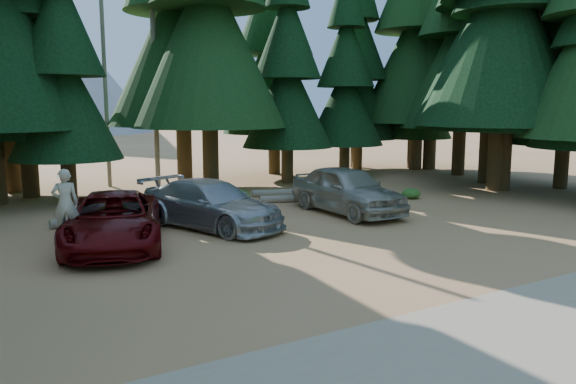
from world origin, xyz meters
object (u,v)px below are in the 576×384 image
object	(u,v)px
silver_minivan_center	(211,204)
log_mid	(295,192)
frisbee_player	(65,203)
log_right	(316,198)
silver_minivan_right	(347,190)
red_pickup	(114,220)
log_left	(114,217)

from	to	relation	value
silver_minivan_center	log_mid	world-z (taller)	silver_minivan_center
frisbee_player	log_right	bearing A→B (deg)	-149.19
silver_minivan_center	log_mid	distance (m)	7.23
silver_minivan_right	log_right	xyz separation A→B (m)	(0.46, 2.80, -0.74)
silver_minivan_right	log_right	distance (m)	2.93
silver_minivan_right	log_mid	world-z (taller)	silver_minivan_right
silver_minivan_center	silver_minivan_right	distance (m)	5.36
red_pickup	log_mid	bearing A→B (deg)	46.56
red_pickup	silver_minivan_center	xyz separation A→B (m)	(3.39, 0.99, 0.01)
red_pickup	log_left	world-z (taller)	red_pickup
silver_minivan_center	frisbee_player	distance (m)	4.99
red_pickup	silver_minivan_center	world-z (taller)	silver_minivan_center
log_mid	silver_minivan_center	bearing A→B (deg)	-122.90
frisbee_player	log_right	xyz separation A→B (m)	(10.53, 4.04, -1.30)
silver_minivan_right	log_mid	bearing A→B (deg)	84.14
silver_minivan_center	silver_minivan_right	xyz separation A→B (m)	(5.35, -0.24, 0.11)
frisbee_player	silver_minivan_center	bearing A→B (deg)	-152.83
red_pickup	silver_minivan_center	bearing A→B (deg)	33.03
silver_minivan_center	log_right	xyz separation A→B (m)	(5.81, 2.56, -0.63)
silver_minivan_right	log_right	size ratio (longest dim) A/B	1.10
frisbee_player	log_mid	world-z (taller)	frisbee_player
red_pickup	log_left	size ratio (longest dim) A/B	1.29
frisbee_player	log_mid	distance (m)	12.06
silver_minivan_center	log_left	size ratio (longest dim) A/B	1.24
log_left	log_right	size ratio (longest dim) A/B	0.90
log_right	silver_minivan_right	bearing A→B (deg)	-79.52
log_left	red_pickup	bearing A→B (deg)	-111.38
silver_minivan_center	log_left	bearing A→B (deg)	111.20
silver_minivan_center	log_right	size ratio (longest dim) A/B	1.12
red_pickup	log_left	distance (m)	3.85
silver_minivan_center	log_mid	xyz separation A→B (m)	(5.80, 4.27, -0.62)
log_mid	log_right	size ratio (longest dim) A/B	0.80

